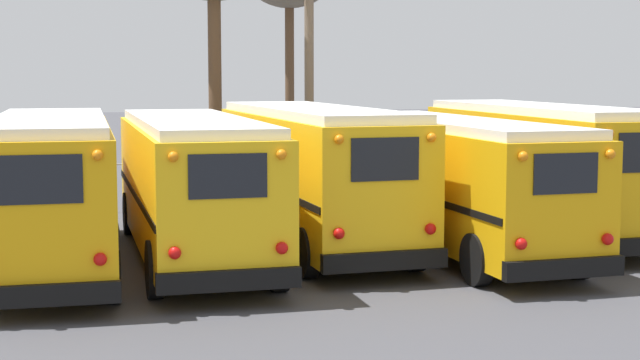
# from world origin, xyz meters

# --- Properties ---
(ground_plane) EXTENTS (160.00, 160.00, 0.00)m
(ground_plane) POSITION_xyz_m (0.00, 0.00, 0.00)
(ground_plane) COLOR #424247
(school_bus_0) EXTENTS (2.66, 9.75, 3.17)m
(school_bus_0) POSITION_xyz_m (-5.90, -0.88, 1.72)
(school_bus_0) COLOR #E5A00C
(school_bus_0) RESTS_ON ground
(school_bus_1) EXTENTS (2.59, 10.02, 3.10)m
(school_bus_1) POSITION_xyz_m (-2.95, -0.58, 1.70)
(school_bus_1) COLOR yellow
(school_bus_1) RESTS_ON ground
(school_bus_2) EXTENTS (2.86, 9.74, 3.27)m
(school_bus_2) POSITION_xyz_m (0.00, 0.30, 1.78)
(school_bus_2) COLOR yellow
(school_bus_2) RESTS_ON ground
(school_bus_3) EXTENTS (2.69, 10.07, 3.02)m
(school_bus_3) POSITION_xyz_m (2.95, -1.04, 1.65)
(school_bus_3) COLOR #E5A00C
(school_bus_3) RESTS_ON ground
(school_bus_4) EXTENTS (2.54, 9.71, 3.26)m
(school_bus_4) POSITION_xyz_m (5.90, 0.54, 1.77)
(school_bus_4) COLOR #EAAA0F
(school_bus_4) RESTS_ON ground
(utility_pole) EXTENTS (1.80, 0.31, 8.90)m
(utility_pole) POSITION_xyz_m (2.29, 9.83, 4.59)
(utility_pole) COLOR #75604C
(utility_pole) RESTS_ON ground
(fence_line) EXTENTS (19.86, 0.06, 1.42)m
(fence_line) POSITION_xyz_m (-0.00, 7.23, 0.99)
(fence_line) COLOR #939399
(fence_line) RESTS_ON ground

